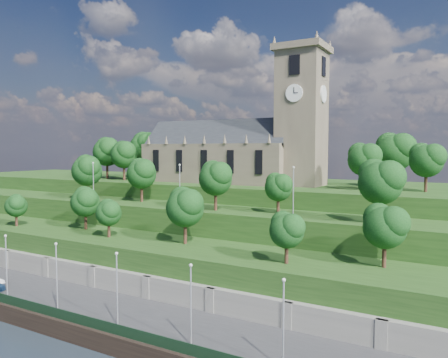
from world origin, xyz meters
The scene contains 14 objects.
ground centered at (0.00, 0.00, 0.00)m, with size 320.00×320.00×0.00m, color #1C242D.
promenade centered at (0.00, 6.00, 1.00)m, with size 160.00×12.00×2.00m, color #2D2D30.
quay_wall centered at (0.00, -0.05, 1.10)m, with size 160.00×0.50×2.20m, color black.
fence centered at (0.00, 0.60, 2.60)m, with size 160.00×0.10×1.20m, color black.
retaining_wall centered at (0.00, 11.97, 2.50)m, with size 160.00×2.10×5.00m.
embankment_lower centered at (0.00, 18.00, 4.00)m, with size 160.00×12.00×8.00m, color #1D3D14.
embankment_upper centered at (0.00, 29.00, 6.00)m, with size 160.00×10.00×12.00m, color #1D3D14.
hilltop centered at (0.00, 50.00, 7.50)m, with size 160.00×32.00×15.00m, color #1D3D14.
church centered at (0.79, 45.98, 22.52)m, with size 38.60×12.35×27.60m.
trees_lower centered at (4.85, 18.55, 12.97)m, with size 67.59×8.67×8.41m.
trees_upper centered at (1.97, 28.08, 17.65)m, with size 62.05×8.67×8.86m.
trees_hilltop centered at (-4.08, 45.15, 21.58)m, with size 74.53×16.28×11.10m.
lamp_posts_promenade centered at (-2.00, 2.50, 6.85)m, with size 60.36×0.36×8.47m.
lamp_posts_upper centered at (0.00, 26.00, 16.35)m, with size 40.36×0.36×7.49m.
Camera 1 is at (42.24, -33.35, 22.00)m, focal length 35.00 mm.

